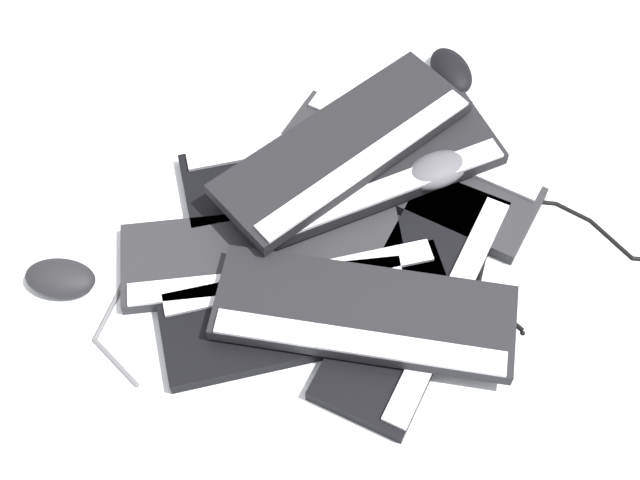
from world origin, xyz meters
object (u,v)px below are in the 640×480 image
at_px(keyboard_0, 263,256).
at_px(keyboard_3, 408,171).
at_px(keyboard_1, 308,312).
at_px(keyboard_2, 416,296).
at_px(keyboard_6, 364,314).
at_px(mouse_0, 454,113).
at_px(mouse_2, 60,278).
at_px(keyboard_5, 368,171).
at_px(mouse_3, 437,170).
at_px(mouse_1, 451,71).
at_px(keyboard_4, 315,168).
at_px(keyboard_7, 344,148).

relative_size(keyboard_0, keyboard_3, 1.00).
distance_m(keyboard_1, keyboard_3, 0.31).
height_order(keyboard_2, keyboard_6, keyboard_6).
height_order(keyboard_6, mouse_0, keyboard_6).
bearing_deg(keyboard_0, keyboard_2, 174.68).
relative_size(keyboard_2, mouse_2, 4.22).
distance_m(keyboard_0, keyboard_5, 0.22).
bearing_deg(mouse_3, mouse_0, 47.44).
relative_size(keyboard_1, keyboard_5, 1.04).
height_order(mouse_0, mouse_3, mouse_3).
bearing_deg(keyboard_3, mouse_3, 161.66).
relative_size(mouse_1, mouse_3, 1.00).
bearing_deg(keyboard_3, mouse_1, -100.61).
bearing_deg(keyboard_4, keyboard_0, 75.95).
bearing_deg(keyboard_3, keyboard_2, 101.63).
xyz_separation_m(keyboard_1, mouse_2, (0.38, 0.02, 0.01)).
xyz_separation_m(keyboard_4, mouse_0, (-0.21, -0.16, 0.01)).
bearing_deg(mouse_1, keyboard_0, -59.41).
distance_m(keyboard_1, keyboard_7, 0.28).
distance_m(keyboard_4, mouse_0, 0.27).
relative_size(keyboard_5, mouse_1, 4.05).
height_order(keyboard_4, mouse_2, mouse_2).
distance_m(keyboard_1, keyboard_5, 0.26).
xyz_separation_m(keyboard_0, keyboard_1, (-0.09, 0.08, 0.00)).
xyz_separation_m(keyboard_4, keyboard_5, (-0.09, 0.01, 0.03)).
relative_size(keyboard_3, mouse_1, 4.22).
relative_size(keyboard_6, mouse_0, 4.04).
bearing_deg(mouse_0, mouse_1, -8.29).
relative_size(keyboard_3, mouse_0, 4.22).
xyz_separation_m(keyboard_0, keyboard_3, (-0.20, -0.21, 0.00)).
relative_size(keyboard_4, mouse_3, 4.20).
relative_size(keyboard_0, keyboard_5, 1.04).
bearing_deg(keyboard_5, keyboard_3, -151.34).
bearing_deg(keyboard_4, keyboard_5, 173.81).
height_order(keyboard_0, mouse_2, mouse_2).
bearing_deg(mouse_2, keyboard_0, 16.20).
bearing_deg(keyboard_4, keyboard_3, -170.88).
bearing_deg(mouse_2, keyboard_6, -0.85).
bearing_deg(mouse_3, mouse_2, 171.55).
height_order(keyboard_5, mouse_2, keyboard_5).
bearing_deg(keyboard_4, keyboard_2, 133.92).
distance_m(keyboard_6, mouse_0, 0.44).
height_order(keyboard_5, mouse_3, mouse_3).
xyz_separation_m(keyboard_3, keyboard_4, (0.15, 0.02, 0.00)).
distance_m(mouse_1, mouse_3, 0.25).
bearing_deg(mouse_1, keyboard_2, -30.24).
relative_size(keyboard_1, keyboard_6, 1.04).
height_order(keyboard_7, mouse_3, keyboard_7).
bearing_deg(keyboard_1, mouse_2, 3.22).
height_order(keyboard_2, keyboard_7, keyboard_7).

